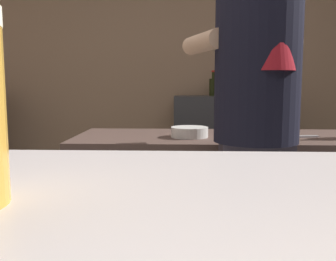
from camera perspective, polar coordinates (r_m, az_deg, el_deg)
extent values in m
cube|color=#97785C|center=(3.42, 4.65, 10.17)|extent=(5.20, 0.10, 2.70)
cube|color=brown|center=(2.17, 15.51, -12.56)|extent=(2.10, 0.60, 0.89)
cube|color=#343638|center=(3.21, 8.43, -4.36)|extent=(0.83, 0.36, 1.06)
cube|color=#37313D|center=(1.71, 12.60, -17.19)|extent=(0.28, 0.20, 0.93)
cylinder|color=black|center=(1.56, 13.37, 9.67)|extent=(0.34, 0.34, 0.62)
cone|color=maroon|center=(1.50, 15.53, 17.26)|extent=(0.18, 0.18, 0.45)
cylinder|color=#DCAE8B|center=(1.64, 5.34, 13.08)|extent=(0.18, 0.33, 0.08)
cylinder|color=#DCAE8B|center=(1.79, 15.74, 12.34)|extent=(0.18, 0.33, 0.08)
cylinder|color=silver|center=(1.94, 3.27, -0.23)|extent=(0.19, 0.19, 0.05)
cube|color=silver|center=(2.04, 18.69, -0.88)|extent=(0.24, 0.07, 0.01)
cylinder|color=#CFC281|center=(3.10, 14.46, 6.53)|extent=(0.05, 0.05, 0.17)
cylinder|color=#CFC281|center=(3.10, 14.53, 8.65)|extent=(0.02, 0.02, 0.06)
cylinder|color=#333333|center=(3.10, 14.55, 9.33)|extent=(0.03, 0.03, 0.01)
cylinder|color=black|center=(3.22, 6.90, 6.50)|extent=(0.07, 0.07, 0.14)
cylinder|color=black|center=(3.22, 6.93, 8.27)|extent=(0.03, 0.03, 0.06)
cylinder|color=red|center=(3.22, 6.93, 8.88)|extent=(0.04, 0.04, 0.01)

